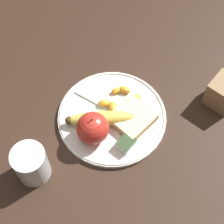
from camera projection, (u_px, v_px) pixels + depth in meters
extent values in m
plane|color=#332116|center=(112.00, 118.00, 0.93)|extent=(3.00, 3.00, 0.00)
cylinder|color=silver|center=(112.00, 117.00, 0.92)|extent=(0.27, 0.27, 0.01)
torus|color=silver|center=(112.00, 116.00, 0.92)|extent=(0.26, 0.26, 0.01)
cylinder|color=silver|center=(31.00, 164.00, 0.82)|extent=(0.08, 0.08, 0.09)
cylinder|color=orange|center=(32.00, 165.00, 0.82)|extent=(0.07, 0.07, 0.07)
sphere|color=red|center=(94.00, 129.00, 0.86)|extent=(0.08, 0.08, 0.08)
cylinder|color=brown|center=(93.00, 120.00, 0.82)|extent=(0.00, 0.00, 0.01)
ellipsoid|color=#E0CC4C|center=(101.00, 119.00, 0.89)|extent=(0.14, 0.14, 0.04)
sphere|color=#473319|center=(69.00, 121.00, 0.89)|extent=(0.02, 0.02, 0.02)
cube|color=tan|center=(132.00, 118.00, 0.90)|extent=(0.10, 0.10, 0.02)
cube|color=beige|center=(132.00, 118.00, 0.90)|extent=(0.10, 0.09, 0.02)
cube|color=silver|center=(98.00, 102.00, 0.93)|extent=(0.03, 0.13, 0.00)
cube|color=silver|center=(130.00, 120.00, 0.91)|extent=(0.03, 0.06, 0.00)
cube|color=white|center=(126.00, 144.00, 0.87)|extent=(0.04, 0.03, 0.02)
cube|color=#334728|center=(126.00, 142.00, 0.86)|extent=(0.04, 0.03, 0.00)
ellipsoid|color=#F9A32D|center=(113.00, 108.00, 0.92)|extent=(0.04, 0.04, 0.02)
ellipsoid|color=#F9A32D|center=(125.00, 90.00, 0.95)|extent=(0.03, 0.03, 0.02)
ellipsoid|color=#F9A32D|center=(116.00, 91.00, 0.95)|extent=(0.03, 0.02, 0.01)
ellipsoid|color=#F9A32D|center=(124.00, 113.00, 0.91)|extent=(0.03, 0.04, 0.02)
ellipsoid|color=#F9A32D|center=(104.00, 103.00, 0.92)|extent=(0.03, 0.04, 0.02)
ellipsoid|color=#F9A32D|center=(136.00, 98.00, 0.93)|extent=(0.03, 0.02, 0.01)
ellipsoid|color=#F9A32D|center=(116.00, 116.00, 0.91)|extent=(0.03, 0.03, 0.02)
ellipsoid|color=#F9A32D|center=(130.00, 102.00, 0.93)|extent=(0.04, 0.03, 0.02)
cube|color=#93704C|center=(223.00, 93.00, 0.92)|extent=(0.07, 0.07, 0.07)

